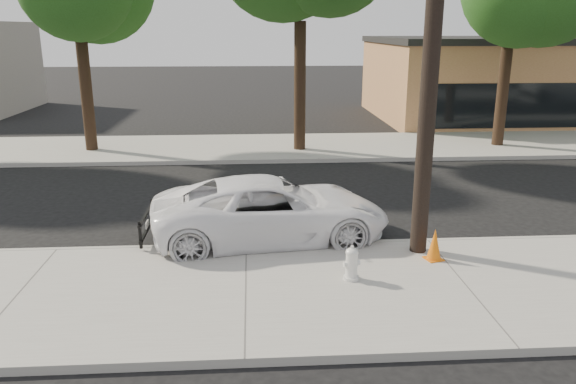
% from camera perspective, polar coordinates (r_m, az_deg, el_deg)
% --- Properties ---
extents(ground, '(120.00, 120.00, 0.00)m').
position_cam_1_polar(ground, '(14.24, -4.19, -2.74)').
color(ground, black).
rests_on(ground, ground).
extents(near_sidewalk, '(90.00, 4.40, 0.15)m').
position_cam_1_polar(near_sidewalk, '(10.24, -4.32, -10.20)').
color(near_sidewalk, gray).
rests_on(near_sidewalk, ground).
extents(far_sidewalk, '(90.00, 5.00, 0.15)m').
position_cam_1_polar(far_sidewalk, '(22.44, -4.09, 4.53)').
color(far_sidewalk, gray).
rests_on(far_sidewalk, ground).
extents(curb_near, '(90.00, 0.12, 0.16)m').
position_cam_1_polar(curb_near, '(12.25, -4.25, -5.61)').
color(curb_near, '#9E9B93').
rests_on(curb_near, ground).
extents(building_main, '(18.00, 10.00, 4.00)m').
position_cam_1_polar(building_main, '(33.56, 24.86, 10.32)').
color(building_main, '#A16A43').
rests_on(building_main, ground).
extents(utility_pole, '(1.40, 0.34, 9.00)m').
position_cam_1_polar(utility_pole, '(11.30, 14.55, 16.11)').
color(utility_pole, black).
rests_on(utility_pole, near_sidewalk).
extents(police_cruiser, '(5.50, 3.03, 1.46)m').
position_cam_1_polar(police_cruiser, '(12.56, -1.74, -1.83)').
color(police_cruiser, white).
rests_on(police_cruiser, ground).
extents(fire_hydrant, '(0.33, 0.30, 0.61)m').
position_cam_1_polar(fire_hydrant, '(10.52, 6.48, -7.29)').
color(fire_hydrant, silver).
rests_on(fire_hydrant, near_sidewalk).
extents(traffic_cone, '(0.41, 0.41, 0.64)m').
position_cam_1_polar(traffic_cone, '(11.68, 14.66, -5.22)').
color(traffic_cone, orange).
rests_on(traffic_cone, near_sidewalk).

